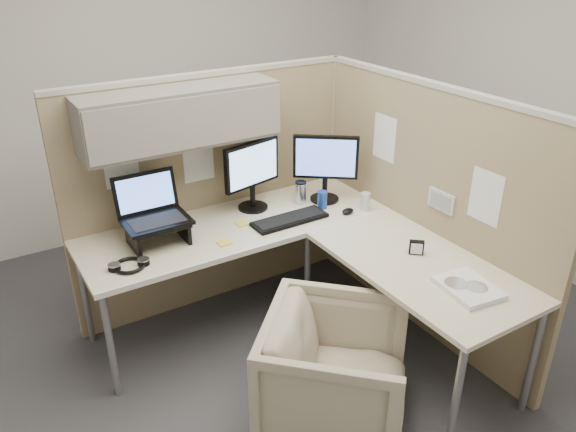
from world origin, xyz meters
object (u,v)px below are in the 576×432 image
monitor_left (252,170)px  keyboard (290,220)px  office_chair (336,367)px  desk (302,247)px

monitor_left → keyboard: 0.41m
office_chair → monitor_left: (0.20, 1.24, 0.64)m
office_chair → keyboard: keyboard is taller
desk → office_chair: size_ratio=2.73×
keyboard → office_chair: bearing=-108.4°
desk → keyboard: bearing=74.4°
desk → monitor_left: monitor_left is taller
desk → office_chair: office_chair is taller
office_chair → keyboard: 1.06m
desk → keyboard: (0.07, 0.26, 0.05)m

